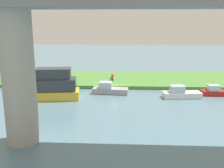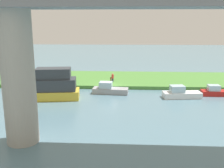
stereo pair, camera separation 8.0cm
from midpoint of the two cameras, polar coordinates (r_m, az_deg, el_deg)
The scene contains 11 objects.
ground_plane at distance 38.97m, azimuth -0.69°, elevation -1.15°, with size 160.00×160.00×0.00m, color slate.
grassy_bank at distance 44.74m, azimuth -0.19°, elevation 1.08°, with size 80.00×12.00×0.50m, color #4C8438.
bridge_pylon at distance 21.97m, azimuth -19.67°, elevation 1.07°, with size 2.62×2.62×10.76m, color #9E998E.
bridge_span at distance 21.60m, azimuth -20.91°, elevation 16.49°, with size 63.62×4.30×3.25m.
person_on_bank at distance 41.54m, azimuth 0.19°, elevation 1.46°, with size 0.42×0.42×1.39m.
mooring_post at distance 40.34m, azimuth -0.21°, elevation 0.80°, with size 0.20×0.20×0.99m, color brown.
pontoon_yellow at distance 34.73m, azimuth -13.88°, elevation -0.56°, with size 9.00×4.02×4.44m.
houseboat_blue at distance 36.60m, azimuth -0.53°, elevation -1.17°, with size 5.05×2.16×1.64m.
skiff_small at distance 35.67m, azimuth 14.85°, elevation -2.00°, with size 5.13×2.30×1.66m.
motorboat_white at distance 38.41m, azimuth 21.93°, elevation -1.57°, with size 4.32×1.55×1.44m.
motorboat_red at distance 39.62m, azimuth -17.46°, elevation -0.86°, with size 4.08×2.54×1.28m.
Camera 2 is at (-2.53, 37.65, 9.75)m, focal length 41.86 mm.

